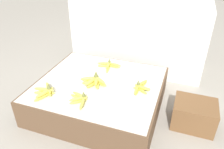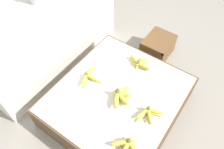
{
  "view_description": "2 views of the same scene",
  "coord_description": "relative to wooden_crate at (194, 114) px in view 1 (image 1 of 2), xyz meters",
  "views": [
    {
      "loc": [
        0.62,
        -1.41,
        1.25
      ],
      "look_at": [
        0.06,
        0.14,
        0.26
      ],
      "focal_mm": 35.0,
      "sensor_mm": 36.0,
      "label": 1
    },
    {
      "loc": [
        -0.8,
        -0.5,
        1.67
      ],
      "look_at": [
        0.09,
        0.12,
        0.31
      ],
      "focal_mm": 35.0,
      "sensor_mm": 36.0,
      "label": 2
    }
  ],
  "objects": [
    {
      "name": "ground_plane",
      "position": [
        -0.78,
        -0.03,
        -0.11
      ],
      "size": [
        10.0,
        10.0,
        0.0
      ],
      "primitive_type": "plane",
      "color": "gray"
    },
    {
      "name": "display_platform",
      "position": [
        -0.78,
        -0.03,
        0.02
      ],
      "size": [
        1.03,
        0.93,
        0.25
      ],
      "color": "brown",
      "rests_on": "ground_plane"
    },
    {
      "name": "back_vendor_table",
      "position": [
        -0.66,
        0.87,
        0.27
      ],
      "size": [
        1.42,
        0.57,
        0.75
      ],
      "color": "white",
      "rests_on": "ground_plane"
    },
    {
      "name": "wooden_crate",
      "position": [
        0.0,
        0.0,
        0.0
      ],
      "size": [
        0.32,
        0.26,
        0.21
      ],
      "color": "brown",
      "rests_on": "ground_plane"
    },
    {
      "name": "banana_bunch_front_left",
      "position": [
        -1.1,
        -0.33,
        0.17
      ],
      "size": [
        0.17,
        0.23,
        0.1
      ],
      "color": "#DBCC4C",
      "rests_on": "display_platform"
    },
    {
      "name": "banana_bunch_front_midleft",
      "position": [
        -0.81,
        -0.32,
        0.17
      ],
      "size": [
        0.17,
        0.16,
        0.09
      ],
      "color": "#DBCC4C",
      "rests_on": "display_platform"
    },
    {
      "name": "banana_bunch_middle_midleft",
      "position": [
        -0.8,
        -0.07,
        0.18
      ],
      "size": [
        0.23,
        0.17,
        0.11
      ],
      "color": "#DBCC4C",
      "rests_on": "display_platform"
    },
    {
      "name": "banana_bunch_middle_midright",
      "position": [
        -0.43,
        -0.02,
        0.17
      ],
      "size": [
        0.15,
        0.24,
        0.09
      ],
      "color": "gold",
      "rests_on": "display_platform"
    },
    {
      "name": "banana_bunch_back_midleft",
      "position": [
        -0.8,
        0.24,
        0.17
      ],
      "size": [
        0.24,
        0.16,
        0.09
      ],
      "color": "#DBCC4C",
      "rests_on": "display_platform"
    }
  ]
}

